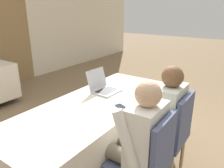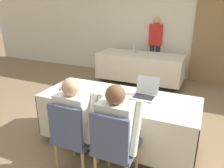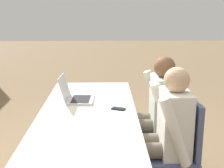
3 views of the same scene
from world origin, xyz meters
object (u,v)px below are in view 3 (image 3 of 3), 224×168
Objects in this scene: laptop at (76,96)px; cell_phone at (119,109)px; person_white_shirt at (155,109)px; chair_near_left at (176,148)px; person_checkered_shirt at (164,130)px; chair_near_right at (165,125)px.

laptop is 2.36× the size of cell_phone.
person_white_shirt is at bearing -92.72° from laptop.
laptop is 0.48m from cell_phone.
cell_phone is 0.12× the size of person_white_shirt.
person_checkered_shirt is at bearing -90.00° from chair_near_left.
chair_near_right is at bearing 90.00° from person_white_shirt.
laptop is 1.07m from chair_near_left.
person_white_shirt reaches higher than chair_near_right.
chair_near_right reaches higher than cell_phone.
chair_near_right is at bearing -180.00° from chair_near_left.
person_checkered_shirt is (-0.51, 0.10, 0.16)m from chair_near_right.
chair_near_right is 0.54m from person_checkered_shirt.
laptop is at bearing -94.73° from chair_near_right.
chair_near_left is (-0.58, -0.86, -0.27)m from laptop.
laptop is 0.36× the size of chair_near_left.
chair_near_left is at bearing 0.00° from chair_near_right.
person_checkered_shirt reaches higher than laptop.
chair_near_right is 0.78× the size of person_white_shirt.
person_checkered_shirt is (-0.58, -0.75, -0.11)m from laptop.
chair_near_left is at bearing -103.47° from cell_phone.
person_checkered_shirt and person_white_shirt have the same top height.
person_white_shirt is (0.18, -0.35, -0.07)m from cell_phone.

